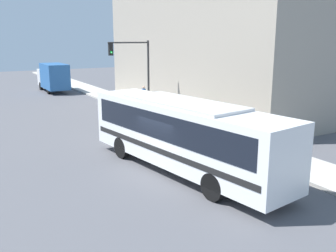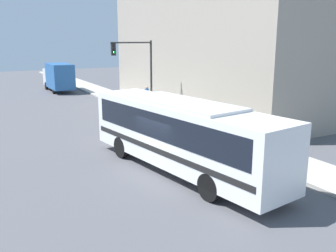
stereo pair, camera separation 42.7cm
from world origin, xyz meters
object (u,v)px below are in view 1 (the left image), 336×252
Objects in this scene: city_bus at (182,131)px; pedestrian_near_corner at (144,96)px; traffic_light_pole at (135,65)px; fire_hydrant at (189,124)px; pedestrian_mid_block at (202,113)px; delivery_truck at (53,77)px.

city_bus reaches higher than pedestrian_near_corner.
traffic_light_pole reaches higher than city_bus.
pedestrian_mid_block is (1.34, 0.51, 0.49)m from fire_hydrant.
traffic_light_pole is at bearing 112.76° from pedestrian_mid_block.
pedestrian_mid_block is (0.29, -8.12, -0.06)m from pedestrian_near_corner.
city_bus is 1.71× the size of delivery_truck.
delivery_truck is at bearing 79.39° from city_bus.
city_bus is 12.63m from traffic_light_pole.
city_bus is at bearing -105.73° from traffic_light_pole.
traffic_light_pole is at bearing -83.19° from delivery_truck.
delivery_truck reaches higher than pedestrian_near_corner.
traffic_light_pole reaches higher than delivery_truck.
fire_hydrant is at bearing -96.95° from pedestrian_near_corner.
pedestrian_mid_block is (5.66, 6.56, -0.87)m from city_bus.
pedestrian_mid_block is at bearing -87.95° from pedestrian_near_corner.
city_bus is 15.65m from pedestrian_near_corner.
delivery_truck is (1.30, 29.36, -0.19)m from city_bus.
traffic_light_pole is 6.59m from pedestrian_mid_block.
fire_hydrant is 8.71m from pedestrian_near_corner.
traffic_light_pole reaches higher than pedestrian_near_corner.
fire_hydrant is 0.14× the size of traffic_light_pole.
delivery_truck reaches higher than pedestrian_mid_block.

